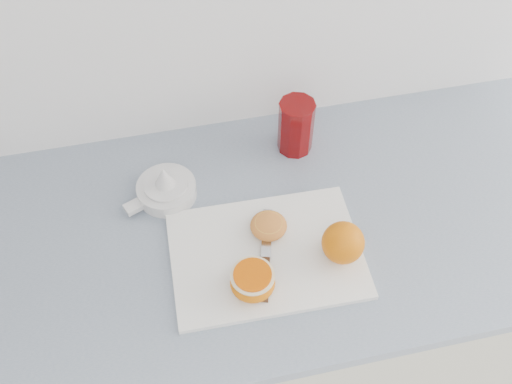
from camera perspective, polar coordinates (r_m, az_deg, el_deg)
counter at (r=1.55m, az=-2.30°, el=-12.94°), size 2.29×0.64×0.89m
cutting_board at (r=1.12m, az=1.04°, el=-6.23°), size 0.38×0.27×0.01m
whole_orange at (r=1.09m, az=8.70°, el=-5.04°), size 0.08×0.08×0.08m
half_orange at (r=1.05m, az=-0.34°, el=-8.92°), size 0.08×0.08×0.05m
squeezed_shell at (r=1.13m, az=1.27°, el=-3.37°), size 0.07×0.07×0.03m
paring_knife at (r=1.09m, az=0.91°, el=-7.87°), size 0.07×0.20×0.01m
citrus_juicer at (r=1.21m, az=-9.02°, el=0.38°), size 0.16×0.13×0.08m
red_tumbler at (r=1.26m, az=4.00°, el=6.41°), size 0.08×0.08×0.13m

